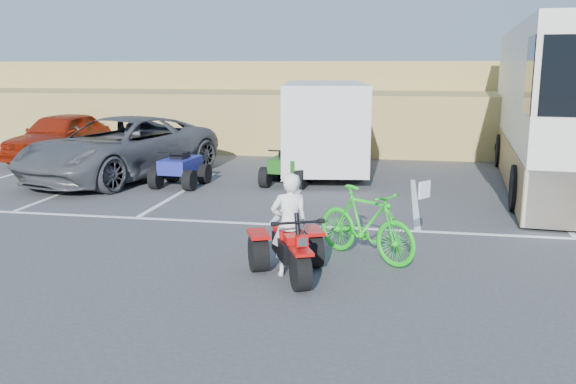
% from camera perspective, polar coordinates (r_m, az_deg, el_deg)
% --- Properties ---
extents(ground, '(100.00, 100.00, 0.00)m').
position_cam_1_polar(ground, '(9.23, -4.68, -6.79)').
color(ground, '#3C3C3E').
rests_on(ground, ground).
extents(parking_stripes, '(28.00, 5.16, 0.01)m').
position_cam_1_polar(parking_stripes, '(12.93, 3.71, -1.36)').
color(parking_stripes, white).
rests_on(parking_stripes, ground).
extents(grass_embankment, '(40.00, 8.50, 3.10)m').
position_cam_1_polar(grass_embankment, '(24.08, 4.92, 8.11)').
color(grass_embankment, '#9B7F46').
rests_on(grass_embankment, ground).
extents(red_trike_atv, '(1.55, 1.74, 0.93)m').
position_cam_1_polar(red_trike_atv, '(8.65, 0.37, -8.04)').
color(red_trike_atv, '#B10B0A').
rests_on(red_trike_atv, ground).
extents(rider, '(0.64, 0.54, 1.48)m').
position_cam_1_polar(rider, '(8.57, 0.15, -3.05)').
color(rider, white).
rests_on(rider, ground).
extents(green_dirt_bike, '(1.81, 1.53, 1.12)m').
position_cam_1_polar(green_dirt_bike, '(9.40, 7.28, -2.95)').
color(green_dirt_bike, '#14BF19').
rests_on(green_dirt_bike, ground).
extents(grey_pickup, '(4.28, 6.33, 1.61)m').
position_cam_1_polar(grey_pickup, '(16.64, -15.43, 3.98)').
color(grey_pickup, '#44464B').
rests_on(grey_pickup, ground).
extents(red_car, '(1.96, 4.43, 1.48)m').
position_cam_1_polar(red_car, '(20.77, -20.48, 4.95)').
color(red_car, maroon).
rests_on(red_car, ground).
extents(cargo_trailer, '(2.81, 5.53, 2.47)m').
position_cam_1_polar(cargo_trailer, '(17.03, 3.43, 6.35)').
color(cargo_trailer, silver).
rests_on(cargo_trailer, ground).
extents(rv_motorhome, '(3.68, 10.83, 3.82)m').
position_cam_1_polar(rv_motorhome, '(16.94, 24.37, 6.40)').
color(rv_motorhome, silver).
rests_on(rv_motorhome, ground).
extents(quad_atv_blue, '(1.17, 1.52, 0.95)m').
position_cam_1_polar(quad_atv_blue, '(15.33, -9.97, 0.54)').
color(quad_atv_blue, navy).
rests_on(quad_atv_blue, ground).
extents(quad_atv_green, '(1.21, 1.55, 0.96)m').
position_cam_1_polar(quad_atv_green, '(15.28, -0.03, 0.69)').
color(quad_atv_green, '#164F12').
rests_on(quad_atv_green, ground).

